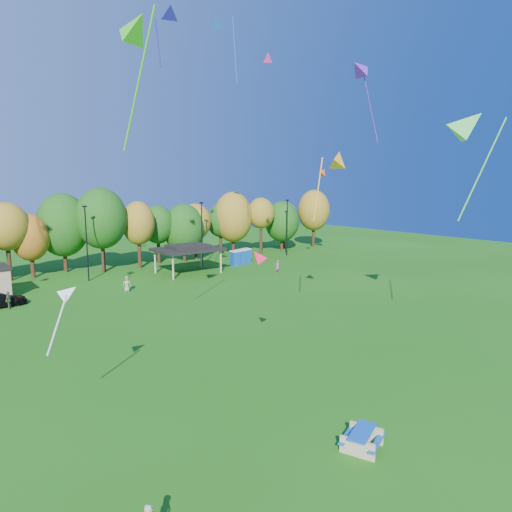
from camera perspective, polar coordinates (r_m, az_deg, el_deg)
ground at (r=24.37m, az=6.64°, el=-19.76°), size 160.00×160.00×0.00m
tree_line at (r=62.51m, az=-24.64°, el=2.95°), size 93.57×10.55×11.15m
lamp_posts at (r=58.11m, az=-20.42°, el=1.79°), size 64.50×0.25×9.09m
pavilion at (r=60.28m, az=-8.53°, el=0.91°), size 8.20×6.20×3.77m
porta_potties at (r=66.38m, az=-1.93°, el=-0.10°), size 3.75×1.97×2.18m
picnic_table at (r=22.39m, az=13.12°, el=-21.30°), size 2.41×2.24×0.84m
far_person_1 at (r=48.96m, az=-28.52°, el=-4.87°), size 0.92×1.03×1.68m
far_person_3 at (r=51.68m, az=-15.84°, el=-3.39°), size 0.98×0.82×1.70m
far_person_4 at (r=60.24m, az=2.71°, el=-1.33°), size 0.61×0.42×1.63m
kite_0 at (r=23.21m, az=-22.31°, el=-4.41°), size 2.02×1.45×3.37m
kite_3 at (r=26.92m, az=0.22°, el=-0.10°), size 1.41×1.38×1.11m
kite_4 at (r=62.00m, az=8.34°, el=10.38°), size 1.73×1.42×1.53m
kite_5 at (r=37.73m, az=-10.94°, el=27.63°), size 1.82×2.93×4.62m
kite_6 at (r=35.64m, az=10.13°, el=11.84°), size 3.39×2.19×5.59m
kite_8 at (r=35.46m, az=25.17°, el=14.63°), size 3.87×4.58×7.96m
kite_10 at (r=52.03m, az=12.74°, el=21.89°), size 5.16×2.18×8.67m
kite_12 at (r=27.46m, az=-14.83°, el=25.91°), size 2.58×4.54×7.63m
kite_13 at (r=49.73m, az=-4.93°, el=27.04°), size 3.19×3.14×6.43m
kite_15 at (r=47.14m, az=1.49°, el=23.63°), size 1.63×1.69×1.35m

